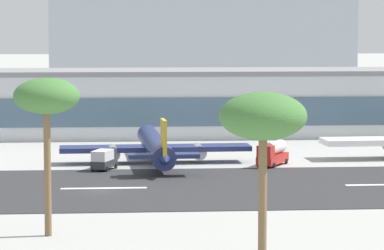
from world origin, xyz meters
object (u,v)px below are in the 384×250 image
service_box_truck_1 (104,159)px  service_fuel_truck_0 (273,153)px  terminal_building (158,102)px  distant_hotel_block (200,41)px  palm_tree_0 (47,99)px  palm_tree_1 (263,119)px  airliner_gold_tail_gate_1 (156,147)px

service_box_truck_1 → service_fuel_truck_0: bearing=-63.9°
terminal_building → distant_hotel_block: bearing=81.1°
service_box_truck_1 → palm_tree_0: size_ratio=0.38×
distant_hotel_block → palm_tree_1: size_ratio=5.70×
terminal_building → service_box_truck_1: terminal_building is taller
service_fuel_truck_0 → service_box_truck_1: 27.43m
service_fuel_truck_0 → palm_tree_1: (-13.33, -78.93, 12.70)m
terminal_building → palm_tree_0: palm_tree_0 is taller
terminal_building → service_box_truck_1: 53.86m
service_fuel_truck_0 → service_box_truck_1: (-27.27, -2.96, -0.24)m
airliner_gold_tail_gate_1 → service_box_truck_1: bearing=128.3°
distant_hotel_block → service_box_truck_1: distant_hotel_block is taller
service_fuel_truck_0 → palm_tree_0: size_ratio=0.51×
airliner_gold_tail_gate_1 → distant_hotel_block: bearing=-9.3°
terminal_building → palm_tree_0: (-16.87, -104.42, 8.09)m
palm_tree_0 → palm_tree_1: palm_tree_0 is taller
airliner_gold_tail_gate_1 → service_fuel_truck_0: size_ratio=4.79×
service_fuel_truck_0 → palm_tree_0: (-33.19, -54.88, 12.87)m
airliner_gold_tail_gate_1 → palm_tree_0: (-14.40, -59.07, 12.13)m
airliner_gold_tail_gate_1 → service_fuel_truck_0: 19.26m
service_box_truck_1 → palm_tree_0: bearing=-166.6°
terminal_building → service_box_truck_1: (-10.94, -52.50, -5.02)m
distant_hotel_block → airliner_gold_tail_gate_1: 176.35m
service_fuel_truck_0 → palm_tree_1: 81.05m
distant_hotel_block → service_box_truck_1: 184.74m
airliner_gold_tail_gate_1 → palm_tree_0: bearing=164.5°
service_box_truck_1 → palm_tree_1: palm_tree_1 is taller
terminal_building → airliner_gold_tail_gate_1: terminal_building is taller
service_box_truck_1 → palm_tree_1: (13.93, -75.97, 12.94)m
airliner_gold_tail_gate_1 → palm_tree_1: bearing=-178.1°
service_box_truck_1 → palm_tree_0: (-5.92, -51.92, 13.11)m
palm_tree_1 → terminal_building: bearing=91.3°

